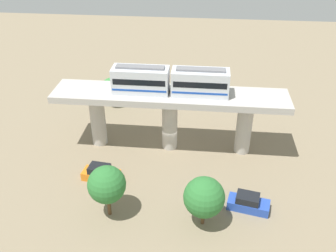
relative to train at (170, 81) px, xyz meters
name	(u,v)px	position (x,y,z in m)	size (l,w,h in m)	color
ground_plane	(170,146)	(0.00, 0.04, -9.20)	(120.00, 120.00, 0.00)	#84755B
viaduct	(170,107)	(0.00, 0.04, -3.43)	(5.20, 28.00, 7.67)	#B7B2AA
train	(170,81)	(0.00, 0.00, 0.00)	(2.64, 13.55, 3.24)	silver
parked_car_blue	(248,203)	(-10.40, -9.06, -8.46)	(2.62, 4.48, 1.76)	#284CB7
parked_car_orange	(101,173)	(-7.23, 7.17, -8.46)	(2.30, 4.39, 1.76)	orange
tree_near_viaduct	(107,185)	(-12.62, 4.89, -5.37)	(3.75, 3.75, 5.72)	brown
tree_mid_lot	(111,87)	(9.85, 9.81, -5.95)	(2.74, 2.74, 4.65)	brown
tree_far_corner	(204,197)	(-12.91, -4.48, -5.85)	(3.97, 3.97, 5.35)	brown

